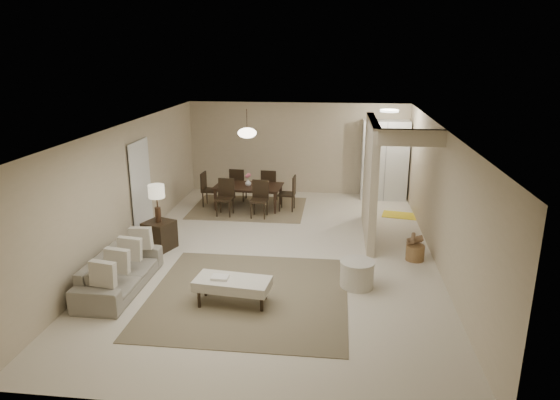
# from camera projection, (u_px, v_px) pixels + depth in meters

# --- Properties ---
(floor) EXTENTS (9.00, 9.00, 0.00)m
(floor) POSITION_uv_depth(u_px,v_px,m) (278.00, 254.00, 9.83)
(floor) COLOR beige
(floor) RESTS_ON ground
(ceiling) EXTENTS (9.00, 9.00, 0.00)m
(ceiling) POSITION_uv_depth(u_px,v_px,m) (278.00, 127.00, 9.11)
(ceiling) COLOR white
(ceiling) RESTS_ON back_wall
(back_wall) EXTENTS (6.00, 0.00, 6.00)m
(back_wall) POSITION_uv_depth(u_px,v_px,m) (297.00, 148.00, 13.75)
(back_wall) COLOR #C1B292
(back_wall) RESTS_ON floor
(left_wall) EXTENTS (0.00, 9.00, 9.00)m
(left_wall) POSITION_uv_depth(u_px,v_px,m) (127.00, 188.00, 9.80)
(left_wall) COLOR #C1B292
(left_wall) RESTS_ON floor
(right_wall) EXTENTS (0.00, 9.00, 9.00)m
(right_wall) POSITION_uv_depth(u_px,v_px,m) (440.00, 198.00, 9.14)
(right_wall) COLOR #C1B292
(right_wall) RESTS_ON floor
(partition) EXTENTS (0.15, 2.50, 2.50)m
(partition) POSITION_uv_depth(u_px,v_px,m) (370.00, 179.00, 10.46)
(partition) COLOR #C1B292
(partition) RESTS_ON floor
(doorway) EXTENTS (0.04, 0.90, 2.04)m
(doorway) POSITION_uv_depth(u_px,v_px,m) (141.00, 191.00, 10.44)
(doorway) COLOR black
(doorway) RESTS_ON floor
(pantry_cabinet) EXTENTS (1.20, 0.55, 2.10)m
(pantry_cabinet) POSITION_uv_depth(u_px,v_px,m) (385.00, 160.00, 13.21)
(pantry_cabinet) COLOR silver
(pantry_cabinet) RESTS_ON floor
(flush_light) EXTENTS (0.44, 0.44, 0.05)m
(flush_light) POSITION_uv_depth(u_px,v_px,m) (389.00, 111.00, 11.91)
(flush_light) COLOR white
(flush_light) RESTS_ON ceiling
(living_rug) EXTENTS (3.20, 3.20, 0.01)m
(living_rug) POSITION_uv_depth(u_px,v_px,m) (249.00, 295.00, 8.16)
(living_rug) COLOR brown
(living_rug) RESTS_ON floor
(sofa) EXTENTS (2.00, 0.79, 0.58)m
(sofa) POSITION_uv_depth(u_px,v_px,m) (120.00, 272.00, 8.32)
(sofa) COLOR gray
(sofa) RESTS_ON floor
(ottoman_bench) EXTENTS (1.23, 0.66, 0.42)m
(ottoman_bench) POSITION_uv_depth(u_px,v_px,m) (232.00, 284.00, 7.80)
(ottoman_bench) COLOR beige
(ottoman_bench) RESTS_ON living_rug
(side_table) EXTENTS (0.67, 0.67, 0.57)m
(side_table) POSITION_uv_depth(u_px,v_px,m) (160.00, 235.00, 10.01)
(side_table) COLOR black
(side_table) RESTS_ON floor
(table_lamp) EXTENTS (0.32, 0.32, 0.76)m
(table_lamp) POSITION_uv_depth(u_px,v_px,m) (157.00, 195.00, 9.77)
(table_lamp) COLOR #462D1E
(table_lamp) RESTS_ON side_table
(round_pouf) EXTENTS (0.59, 0.59, 0.46)m
(round_pouf) POSITION_uv_depth(u_px,v_px,m) (357.00, 274.00, 8.41)
(round_pouf) COLOR beige
(round_pouf) RESTS_ON floor
(wicker_basket) EXTENTS (0.36, 0.36, 0.30)m
(wicker_basket) POSITION_uv_depth(u_px,v_px,m) (415.00, 253.00, 9.50)
(wicker_basket) COLOR brown
(wicker_basket) RESTS_ON floor
(dining_rug) EXTENTS (2.80, 2.10, 0.01)m
(dining_rug) POSITION_uv_depth(u_px,v_px,m) (249.00, 208.00, 12.65)
(dining_rug) COLOR brown
(dining_rug) RESTS_ON floor
(dining_table) EXTENTS (1.73, 1.03, 0.59)m
(dining_table) POSITION_uv_depth(u_px,v_px,m) (248.00, 197.00, 12.57)
(dining_table) COLOR black
(dining_table) RESTS_ON dining_rug
(dining_chairs) EXTENTS (2.39, 1.78, 0.88)m
(dining_chairs) POSITION_uv_depth(u_px,v_px,m) (248.00, 191.00, 12.53)
(dining_chairs) COLOR black
(dining_chairs) RESTS_ON dining_rug
(vase) EXTENTS (0.20, 0.20, 0.17)m
(vase) POSITION_uv_depth(u_px,v_px,m) (248.00, 183.00, 12.46)
(vase) COLOR white
(vase) RESTS_ON dining_table
(yellow_mat) EXTENTS (0.97, 0.70, 0.01)m
(yellow_mat) POSITION_uv_depth(u_px,v_px,m) (401.00, 215.00, 12.09)
(yellow_mat) COLOR yellow
(yellow_mat) RESTS_ON floor
(pendant_light) EXTENTS (0.46, 0.46, 0.71)m
(pendant_light) POSITION_uv_depth(u_px,v_px,m) (247.00, 133.00, 12.10)
(pendant_light) COLOR #462D1E
(pendant_light) RESTS_ON ceiling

